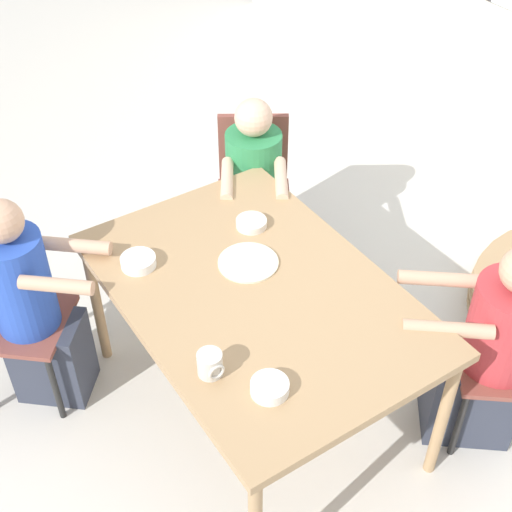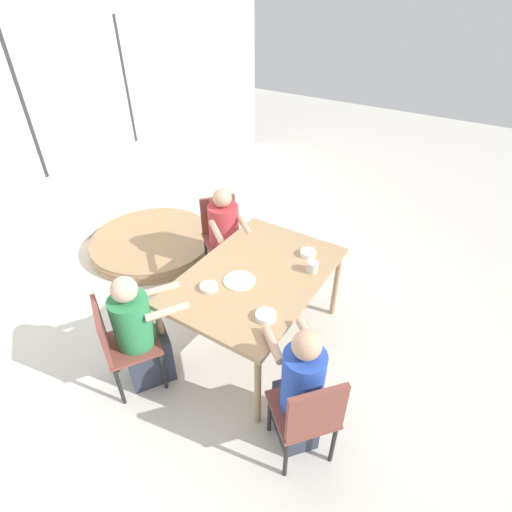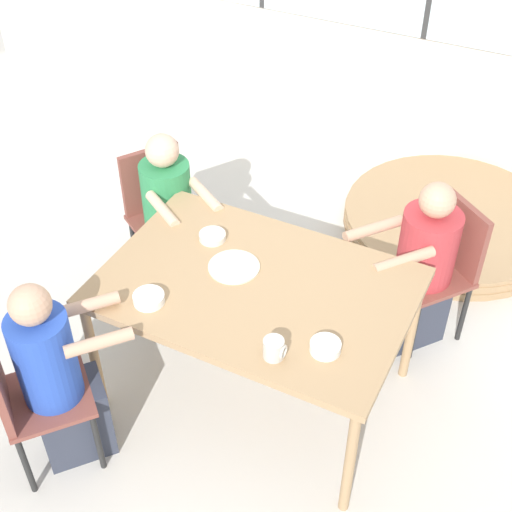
{
  "view_description": "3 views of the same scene",
  "coord_description": "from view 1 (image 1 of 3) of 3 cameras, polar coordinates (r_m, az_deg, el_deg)",
  "views": [
    {
      "loc": [
        1.76,
        -1.15,
        2.77
      ],
      "look_at": [
        0.0,
        0.0,
        0.95
      ],
      "focal_mm": 50.0,
      "sensor_mm": 36.0,
      "label": 1
    },
    {
      "loc": [
        -2.16,
        -1.38,
        2.82
      ],
      "look_at": [
        0.0,
        0.0,
        0.95
      ],
      "focal_mm": 28.0,
      "sensor_mm": 36.0,
      "label": 2
    },
    {
      "loc": [
        1.14,
        -2.26,
        3.11
      ],
      "look_at": [
        0.0,
        0.0,
        0.95
      ],
      "focal_mm": 50.0,
      "sensor_mm": 36.0,
      "label": 3
    }
  ],
  "objects": [
    {
      "name": "ground_plane",
      "position": [
        3.47,
        -0.0,
        -11.98
      ],
      "size": [
        16.0,
        16.0,
        0.0
      ],
      "primitive_type": "plane",
      "color": "beige"
    },
    {
      "name": "dining_table",
      "position": [
        2.94,
        -0.0,
        -3.57
      ],
      "size": [
        1.49,
        1.02,
        0.77
      ],
      "color": "tan",
      "rests_on": "ground_plane"
    },
    {
      "name": "chair_for_man_teal_shirt",
      "position": [
        3.96,
        -0.21,
        6.17
      ],
      "size": [
        0.55,
        0.55,
        0.86
      ],
      "rotation": [
        0.0,
        0.0,
        -2.14
      ],
      "color": "brown",
      "rests_on": "ground_plane"
    },
    {
      "name": "person_woman_green_shirt",
      "position": [
        3.21,
        18.02,
        -7.59
      ],
      "size": [
        0.6,
        0.64,
        1.06
      ],
      "rotation": [
        0.0,
        0.0,
        -3.81
      ],
      "color": "#333847",
      "rests_on": "ground_plane"
    },
    {
      "name": "person_man_blue_shirt",
      "position": [
        3.32,
        -17.3,
        -4.35
      ],
      "size": [
        0.53,
        0.56,
        1.11
      ],
      "rotation": [
        0.0,
        0.0,
        -0.71
      ],
      "color": "#333847",
      "rests_on": "ground_plane"
    },
    {
      "name": "person_man_teal_shirt",
      "position": [
        3.84,
        -0.18,
        4.39
      ],
      "size": [
        0.6,
        0.53,
        1.07
      ],
      "rotation": [
        0.0,
        0.0,
        -2.14
      ],
      "color": "#333847",
      "rests_on": "ground_plane"
    },
    {
      "name": "coffee_mug",
      "position": [
        2.57,
        -3.68,
        -8.64
      ],
      "size": [
        0.1,
        0.09,
        0.1
      ],
      "color": "beige",
      "rests_on": "dining_table"
    },
    {
      "name": "bowl_white_shallow",
      "position": [
        2.53,
        1.1,
        -10.47
      ],
      "size": [
        0.14,
        0.14,
        0.04
      ],
      "color": "white",
      "rests_on": "dining_table"
    },
    {
      "name": "bowl_cereal",
      "position": [
        3.03,
        -9.4,
        -0.44
      ],
      "size": [
        0.15,
        0.15,
        0.04
      ],
      "color": "white",
      "rests_on": "dining_table"
    },
    {
      "name": "bowl_fruit",
      "position": [
        3.2,
        -0.37,
        2.66
      ],
      "size": [
        0.14,
        0.14,
        0.03
      ],
      "color": "silver",
      "rests_on": "dining_table"
    },
    {
      "name": "plate_tortillas",
      "position": [
        3.01,
        -0.63,
        -0.52
      ],
      "size": [
        0.26,
        0.26,
        0.01
      ],
      "color": "beige",
      "rests_on": "dining_table"
    }
  ]
}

